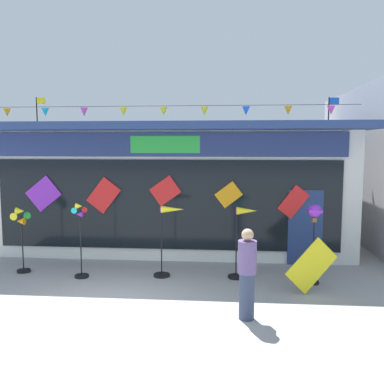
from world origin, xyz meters
The scene contains 9 objects.
ground_plane centered at (0.00, 0.00, 0.00)m, with size 80.00×80.00×0.00m, color #9E9B99.
kite_shop_building centered at (0.72, 6.60, 1.90)m, with size 10.73×6.92×4.81m.
wind_spinner_far_left centered at (-2.71, 2.33, 1.14)m, with size 0.44×0.33×1.65m.
wind_spinner_left centered at (-1.10, 2.04, 1.06)m, with size 0.34×0.34×1.81m.
wind_spinner_center_left centered at (0.97, 2.30, 1.05)m, with size 0.75×0.40×1.73m.
wind_spinner_center_right centered at (2.75, 2.33, 1.08)m, with size 0.67×0.38×1.73m.
wind_spinner_right centered at (4.35, 2.07, 1.44)m, with size 0.31×0.31×1.85m.
person_near_camera centered at (2.75, -0.03, 0.89)m, with size 0.34×0.47×1.68m.
display_kite_on_ground centered at (4.21, 1.51, 0.59)m, with size 0.61×0.03×1.10m, color yellow.
Camera 1 is at (2.39, -7.49, 3.17)m, focal length 39.26 mm.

